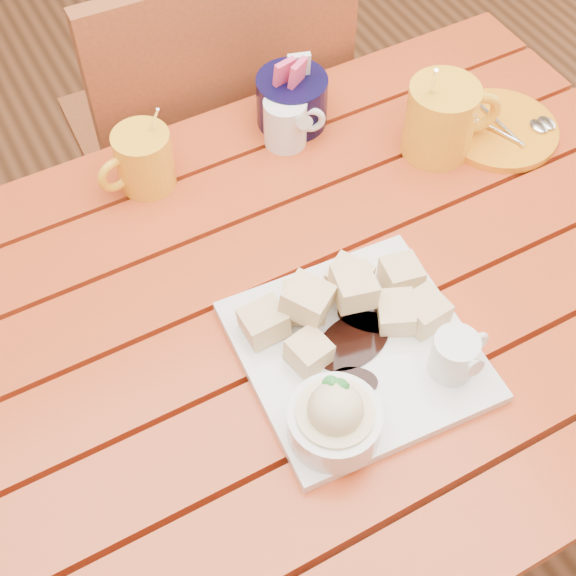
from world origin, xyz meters
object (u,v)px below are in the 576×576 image
table (296,356)px  chair_far (211,140)px  dessert_plate (354,357)px  coffee_mug_right (442,118)px  coffee_mug_left (143,160)px  orange_saucer (500,129)px

table → chair_far: (0.13, 0.56, -0.12)m
table → dessert_plate: size_ratio=4.18×
coffee_mug_right → chair_far: size_ratio=0.18×
table → coffee_mug_right: 0.40m
dessert_plate → coffee_mug_right: (0.31, 0.27, 0.03)m
coffee_mug_left → chair_far: (0.21, 0.26, -0.27)m
table → chair_far: bearing=77.4°
chair_far → orange_saucer: bearing=128.6°
coffee_mug_left → orange_saucer: size_ratio=0.76×
dessert_plate → orange_saucer: 0.48m
dessert_plate → chair_far: size_ratio=0.30×
orange_saucer → chair_far: chair_far is taller
coffee_mug_right → chair_far: bearing=130.7°
orange_saucer → chair_far: bearing=126.1°
dessert_plate → table: bearing=99.0°
dessert_plate → coffee_mug_right: bearing=40.9°
coffee_mug_right → orange_saucer: coffee_mug_right is taller
coffee_mug_left → chair_far: size_ratio=0.14×
coffee_mug_left → coffee_mug_right: 0.43m
orange_saucer → chair_far: size_ratio=0.19×
dessert_plate → chair_far: 0.72m
table → coffee_mug_left: (-0.08, 0.30, 0.15)m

